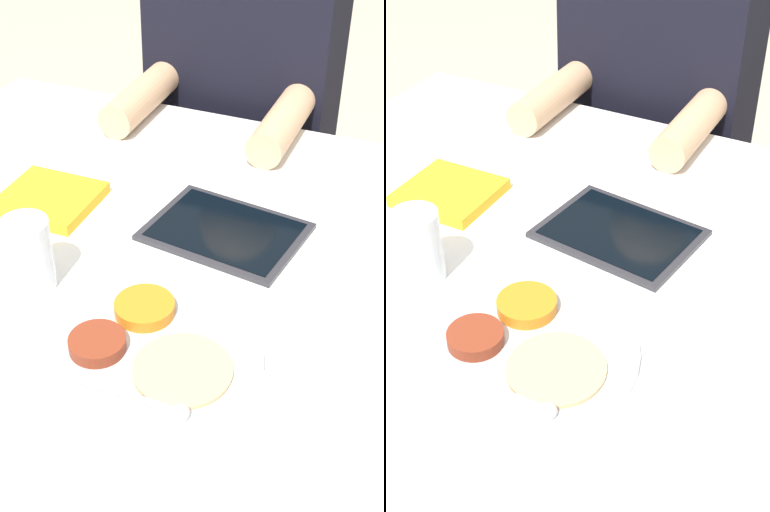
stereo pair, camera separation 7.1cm
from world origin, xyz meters
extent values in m
cube|color=silver|center=(0.00, 0.00, 0.37)|extent=(1.28, 0.98, 0.74)
cylinder|color=#B7BABF|center=(0.02, -0.20, 0.75)|extent=(0.29, 0.29, 0.01)
cylinder|color=orange|center=(-0.02, -0.14, 0.76)|extent=(0.08, 0.08, 0.02)
cylinder|color=maroon|center=(-0.05, -0.22, 0.76)|extent=(0.07, 0.07, 0.02)
cylinder|color=tan|center=(0.07, -0.22, 0.76)|extent=(0.13, 0.13, 0.01)
cylinder|color=#B7BABF|center=(0.02, -0.28, 0.76)|extent=(0.14, 0.01, 0.01)
sphere|color=#B7BABF|center=(0.09, -0.28, 0.76)|extent=(0.02, 0.02, 0.02)
cube|color=silver|center=(-0.30, 0.06, 0.75)|extent=(0.15, 0.14, 0.01)
cube|color=gold|center=(-0.30, 0.06, 0.75)|extent=(0.15, 0.15, 0.02)
cube|color=#28282D|center=(0.01, 0.09, 0.75)|extent=(0.26, 0.21, 0.01)
cube|color=black|center=(0.01, 0.09, 0.75)|extent=(0.23, 0.18, 0.00)
cube|color=black|center=(-0.15, 0.64, 0.22)|extent=(0.36, 0.22, 0.44)
cube|color=black|center=(-0.15, 0.64, 0.74)|extent=(0.40, 0.20, 0.60)
cylinder|color=tan|center=(-0.30, 0.43, 0.78)|extent=(0.07, 0.26, 0.07)
cylinder|color=tan|center=(0.00, 0.43, 0.78)|extent=(0.07, 0.26, 0.07)
cylinder|color=silver|center=(-0.20, -0.14, 0.80)|extent=(0.07, 0.07, 0.11)
camera|label=1|loc=(0.31, -0.79, 1.40)|focal=50.00mm
camera|label=2|loc=(0.38, -0.76, 1.40)|focal=50.00mm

